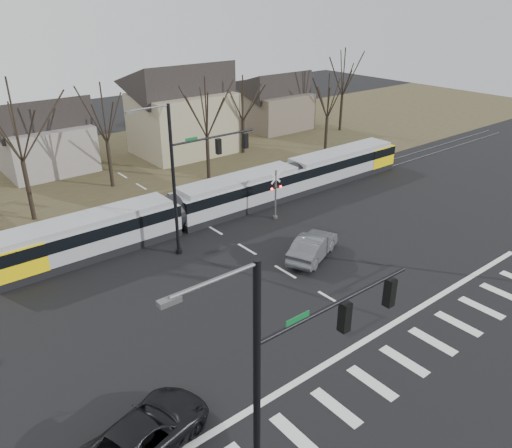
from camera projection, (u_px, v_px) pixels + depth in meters
ground at (357, 314)px, 27.73m from camera, size 140.00×140.00×0.00m
grass_verge at (114, 170)px, 50.38m from camera, size 140.00×28.00×0.01m
crosswalk at (419, 351)px, 24.89m from camera, size 27.00×2.60×0.01m
stop_line at (383, 330)px, 26.45m from camera, size 28.00×0.35×0.01m
lane_dashes at (200, 221)px, 39.06m from camera, size 0.18×30.00×0.01m
rail_pair at (202, 222)px, 38.90m from camera, size 90.00×1.52×0.06m
tram at (238, 192)px, 40.52m from camera, size 37.39×2.78×2.83m
sedan at (313, 246)px, 33.40m from camera, size 5.51×6.39×1.68m
suv at (144, 434)px, 19.20m from camera, size 5.62×7.08×1.58m
signal_pole_near_left at (298, 373)px, 15.18m from camera, size 9.28×0.44×10.20m
signal_pole_far at (194, 169)px, 32.82m from camera, size 9.28×0.44×10.20m
rail_crossing_signal at (276, 196)px, 38.84m from camera, size 1.08×0.36×4.00m
tree_row at (156, 130)px, 45.18m from camera, size 59.20×7.20×10.00m
house_b at (44, 132)px, 48.71m from camera, size 8.64×7.56×7.65m
house_c at (182, 105)px, 54.01m from camera, size 10.80×8.64×10.10m
house_d at (275, 98)px, 64.47m from camera, size 8.64×7.56×7.65m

